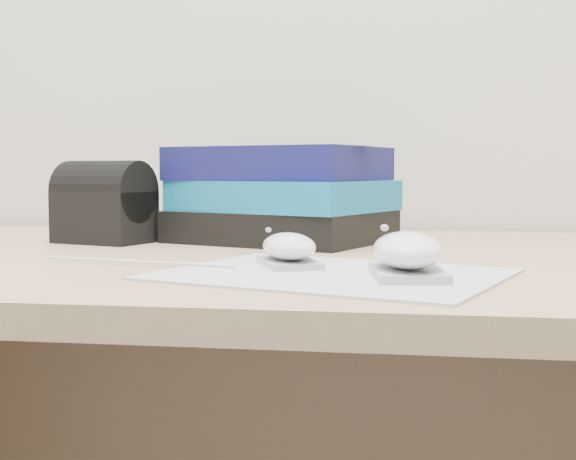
% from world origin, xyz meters
% --- Properties ---
extents(desk, '(1.60, 0.80, 0.73)m').
position_xyz_m(desk, '(0.00, 1.64, 0.50)').
color(desk, '#A6815C').
rests_on(desk, ground).
extents(mousepad, '(0.38, 0.34, 0.00)m').
position_xyz_m(mousepad, '(-0.04, 1.38, 0.73)').
color(mousepad, '#9998A0').
rests_on(mousepad, desk).
extents(mouse_rear, '(0.09, 0.11, 0.04)m').
position_xyz_m(mouse_rear, '(-0.09, 1.43, 0.75)').
color(mouse_rear, '#A1A0A3').
rests_on(mouse_rear, mousepad).
extents(mouse_front, '(0.08, 0.13, 0.05)m').
position_xyz_m(mouse_front, '(0.03, 1.36, 0.75)').
color(mouse_front, '#A3A2A5').
rests_on(mouse_front, mousepad).
extents(usb_cable, '(0.23, 0.06, 0.00)m').
position_xyz_m(usb_cable, '(-0.26, 1.43, 0.73)').
color(usb_cable, silver).
rests_on(usb_cable, mousepad).
extents(book_stack, '(0.34, 0.31, 0.14)m').
position_xyz_m(book_stack, '(-0.15, 1.74, 0.80)').
color(book_stack, black).
rests_on(book_stack, desk).
extents(pouch, '(0.15, 0.12, 0.12)m').
position_xyz_m(pouch, '(-0.40, 1.68, 0.79)').
color(pouch, black).
rests_on(pouch, desk).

